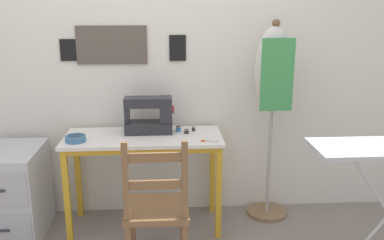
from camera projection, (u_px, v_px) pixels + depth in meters
The scene contains 11 objects.
wall_back at pixel (143, 55), 3.25m from camera, with size 10.00×0.07×2.55m.
sewing_table at pixel (144, 149), 3.12m from camera, with size 1.14×0.48×0.72m.
sewing_machine at pixel (151, 116), 3.16m from camera, with size 0.36×0.18×0.29m.
fabric_bowl at pixel (76, 138), 2.97m from camera, with size 0.14×0.14×0.04m.
scissors at pixel (207, 141), 2.98m from camera, with size 0.12×0.07×0.01m.
thread_spool_near_machine at pixel (178, 129), 3.20m from camera, with size 0.04×0.04×0.04m.
thread_spool_mid_table at pixel (186, 132), 3.15m from camera, with size 0.04×0.04×0.03m.
thread_spool_far_edge at pixel (193, 129), 3.22m from camera, with size 0.03×0.03×0.03m.
wooden_chair at pixel (157, 209), 2.65m from camera, with size 0.40×0.38×0.91m.
filing_cabinet at pixel (14, 193), 3.10m from camera, with size 0.41×0.57×0.66m.
dress_form at pixel (273, 82), 3.19m from camera, with size 0.32×0.32×1.55m.
Camera 1 is at (0.16, -2.74, 1.66)m, focal length 40.00 mm.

